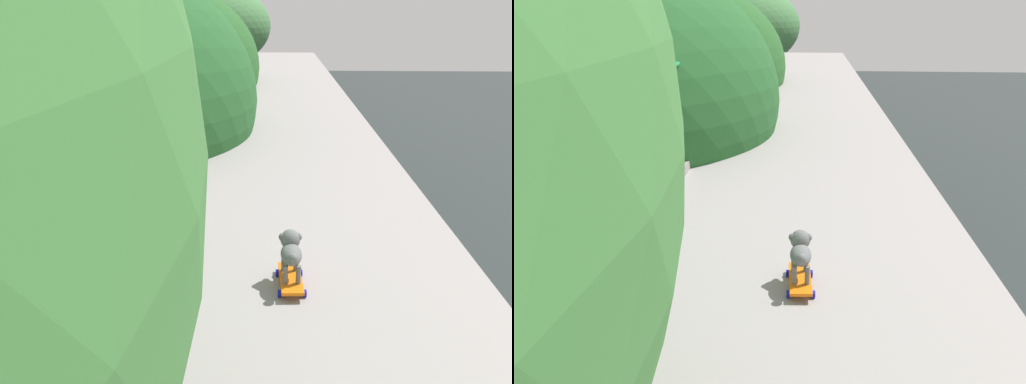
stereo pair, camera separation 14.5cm
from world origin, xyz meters
TOP-DOWN VIEW (x-y plane):
  - overpass_deck at (1.23, -0.00)m, footprint 3.07×38.09m
  - green_railing at (-0.25, 0.00)m, footprint 0.20×36.19m
  - car_grey_fifth at (-4.82, 8.41)m, footprint 1.89×4.42m
  - car_green_sixth at (-8.11, 12.77)m, footprint 1.75×4.26m
  - city_bus at (-8.49, 26.80)m, footprint 2.76×10.21m
  - roadside_tree_mid at (-1.98, 5.47)m, footprint 5.68×5.68m
  - roadside_tree_far at (-1.86, 10.58)m, footprint 5.23×5.23m
  - roadside_tree_farthest at (-1.65, 22.83)m, footprint 5.19×5.19m
  - toy_skateboard at (1.26, 0.67)m, footprint 0.22×0.46m
  - small_dog at (1.26, 0.71)m, footprint 0.17×0.38m

SIDE VIEW (x-z plane):
  - car_green_sixth at x=-8.11m, z-range -0.03..1.25m
  - car_grey_fifth at x=-4.82m, z-range -0.02..1.56m
  - city_bus at x=-8.49m, z-range 0.22..3.26m
  - overpass_deck at x=1.23m, z-range 5.34..5.83m
  - toy_skateboard at x=1.26m, z-range 5.85..5.93m
  - small_dog at x=1.26m, z-range 5.95..6.27m
  - green_railing at x=-0.25m, z-range 5.46..6.76m
  - roadside_tree_far at x=-1.86m, z-range 2.02..10.32m
  - roadside_tree_mid at x=-1.98m, z-range 2.02..10.57m
  - roadside_tree_farthest at x=-1.65m, z-range 2.37..10.94m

